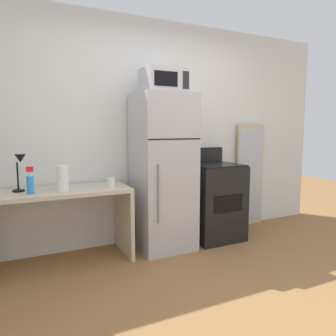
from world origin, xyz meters
TOP-DOWN VIEW (x-y plane):
  - ground_plane at (0.00, 0.00)m, footprint 12.00×12.00m
  - wall_back_white at (0.00, 1.70)m, footprint 5.00×0.10m
  - desk at (-1.10, 1.35)m, footprint 1.27×0.56m
  - desk_lamp at (-1.47, 1.39)m, footprint 0.14×0.12m
  - coffee_mug at (-0.65, 1.25)m, footprint 0.08×0.08m
  - paper_towel_roll at (-1.11, 1.27)m, footprint 0.11×0.11m
  - spray_bottle at (-1.40, 1.25)m, footprint 0.06×0.06m
  - refrigerator at (-0.04, 1.33)m, footprint 0.60×0.63m
  - microwave at (-0.04, 1.31)m, footprint 0.46×0.35m
  - oven_range at (0.65, 1.33)m, footprint 0.61×0.61m
  - leaning_mirror at (1.42, 1.59)m, footprint 0.44×0.03m

SIDE VIEW (x-z plane):
  - ground_plane at x=0.00m, z-range 0.00..0.00m
  - oven_range at x=0.65m, z-range -0.08..1.02m
  - desk at x=-1.10m, z-range 0.16..0.91m
  - leaning_mirror at x=1.42m, z-range 0.00..1.40m
  - coffee_mug at x=-0.65m, z-range 0.75..0.84m
  - spray_bottle at x=-1.40m, z-range 0.72..0.97m
  - refrigerator at x=-0.04m, z-range 0.00..1.72m
  - paper_towel_roll at x=-1.11m, z-range 0.75..0.99m
  - desk_lamp at x=-1.47m, z-range 0.81..1.17m
  - wall_back_white at x=0.00m, z-range 0.00..2.60m
  - microwave at x=-0.04m, z-range 1.72..1.98m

